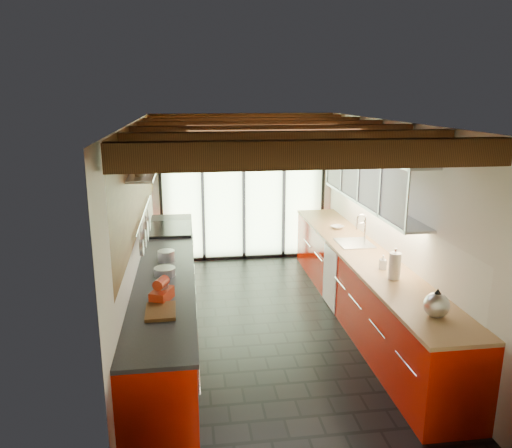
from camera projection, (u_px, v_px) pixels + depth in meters
The scene contains 18 objects.
ground at pixel (267, 323), 6.56m from camera, with size 5.50×5.50×0.00m, color black.
room_shell at pixel (268, 200), 6.14m from camera, with size 5.50×5.50×5.50m.
ceiling_beams at pixel (264, 132), 6.30m from camera, with size 3.14×5.06×4.90m.
glass_door at pixel (244, 168), 8.72m from camera, with size 2.95×0.10×2.90m.
left_counter at pixel (168, 296), 6.27m from camera, with size 0.68×5.00×0.92m.
range_stove at pixel (171, 259), 7.66m from camera, with size 0.66×0.90×0.97m.
right_counter at pixel (362, 285), 6.61m from camera, with size 0.68×5.00×0.92m.
sink_assembly at pixel (355, 241), 6.87m from camera, with size 0.45×0.52×0.43m.
upper_cabinets_right at pixel (372, 178), 6.57m from camera, with size 0.34×3.00×3.00m.
left_wall_fixtures at pixel (147, 183), 6.03m from camera, with size 0.28×2.60×0.96m.
stand_mixer at pixel (162, 291), 4.97m from camera, with size 0.25×0.31×0.25m.
pot_large at pixel (166, 256), 6.15m from camera, with size 0.21×0.21×0.13m, color silver.
pot_small at pixel (165, 272), 5.66m from camera, with size 0.24×0.24×0.09m, color silver.
cutting_board at pixel (161, 311), 4.70m from camera, with size 0.28×0.39×0.03m, color brown.
kettle at pixel (437, 304), 4.61m from camera, with size 0.27×0.31×0.28m.
paper_towel at pixel (395, 266), 5.53m from camera, with size 0.16×0.16×0.36m.
soap_bottle at pixel (383, 262), 5.86m from camera, with size 0.08×0.08×0.17m, color silver.
bowl at pixel (337, 227), 7.64m from camera, with size 0.19×0.19×0.05m, color silver.
Camera 1 is at (-0.97, -5.94, 2.93)m, focal length 35.00 mm.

